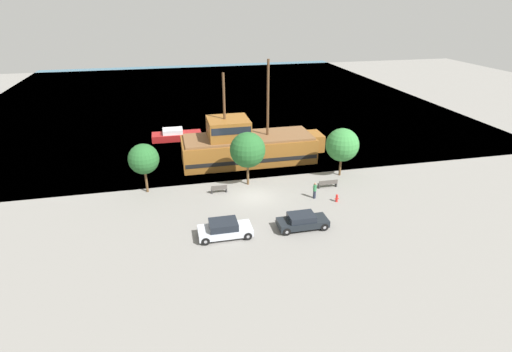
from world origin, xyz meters
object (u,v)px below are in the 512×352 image
(moored_boat_dockside, at_px, (176,135))
(bench_promenade_west, at_px, (328,183))
(bench_promenade_east, at_px, (219,189))
(fire_hydrant, at_px, (337,198))
(parked_car_curb_mid, at_px, (225,229))
(pedestrian_walking_near, at_px, (315,191))
(pirate_ship, at_px, (247,145))
(parked_car_curb_front, at_px, (302,221))

(moored_boat_dockside, xyz_separation_m, bench_promenade_west, (14.41, -18.70, -0.14))
(bench_promenade_east, bearing_deg, fire_hydrant, -22.06)
(parked_car_curb_mid, xyz_separation_m, bench_promenade_west, (11.59, 6.73, -0.26))
(parked_car_curb_mid, height_order, bench_promenade_east, parked_car_curb_mid)
(pedestrian_walking_near, bearing_deg, bench_promenade_west, 41.98)
(pirate_ship, bearing_deg, fire_hydrant, -62.39)
(moored_boat_dockside, distance_m, parked_car_curb_mid, 25.59)
(moored_boat_dockside, bearing_deg, parked_car_curb_front, -69.92)
(bench_promenade_east, bearing_deg, parked_car_curb_mid, -94.61)
(parked_car_curb_front, height_order, bench_promenade_west, parked_car_curb_front)
(bench_promenade_west, bearing_deg, fire_hydrant, -96.10)
(fire_hydrant, bearing_deg, parked_car_curb_mid, -162.03)
(pirate_ship, height_order, bench_promenade_east, pirate_ship)
(fire_hydrant, height_order, pedestrian_walking_near, pedestrian_walking_near)
(fire_hydrant, height_order, bench_promenade_east, bench_promenade_east)
(pedestrian_walking_near, bearing_deg, moored_boat_dockside, 120.75)
(pirate_ship, distance_m, moored_boat_dockside, 12.62)
(parked_car_curb_front, xyz_separation_m, bench_promenade_west, (5.06, 6.88, -0.22))
(bench_promenade_east, bearing_deg, pirate_ship, 60.39)
(pedestrian_walking_near, bearing_deg, parked_car_curb_front, -120.49)
(moored_boat_dockside, bearing_deg, pedestrian_walking_near, -59.25)
(parked_car_curb_front, height_order, fire_hydrant, parked_car_curb_front)
(fire_hydrant, bearing_deg, parked_car_curb_front, -141.19)
(pedestrian_walking_near, bearing_deg, bench_promenade_east, 160.32)
(pirate_ship, distance_m, bench_promenade_east, 8.95)
(moored_boat_dockside, height_order, pedestrian_walking_near, pedestrian_walking_near)
(pirate_ship, bearing_deg, bench_promenade_west, -53.45)
(moored_boat_dockside, distance_m, fire_hydrant, 25.93)
(pirate_ship, relative_size, parked_car_curb_front, 3.94)
(bench_promenade_east, bearing_deg, moored_boat_dockside, 101.21)
(parked_car_curb_front, relative_size, parked_car_curb_mid, 0.97)
(moored_boat_dockside, bearing_deg, pirate_ship, -51.44)
(parked_car_curb_mid, bearing_deg, parked_car_curb_front, -1.32)
(parked_car_curb_mid, distance_m, pedestrian_walking_near, 10.60)
(fire_hydrant, xyz_separation_m, pedestrian_walking_near, (-1.81, 1.15, 0.40))
(bench_promenade_east, distance_m, pedestrian_walking_near, 9.36)
(moored_boat_dockside, height_order, parked_car_curb_front, moored_boat_dockside)
(moored_boat_dockside, bearing_deg, bench_promenade_west, -52.38)
(pirate_ship, distance_m, parked_car_curb_front, 15.90)
(bench_promenade_east, bearing_deg, bench_promenade_west, -6.39)
(parked_car_curb_front, xyz_separation_m, parked_car_curb_mid, (-6.53, 0.15, 0.04))
(parked_car_curb_mid, xyz_separation_m, fire_hydrant, (11.26, 3.65, -0.29))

